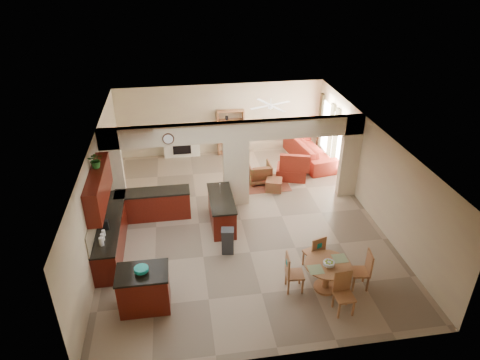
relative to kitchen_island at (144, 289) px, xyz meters
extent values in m
plane|color=gray|center=(2.73, 3.17, -0.51)|extent=(10.00, 10.00, 0.00)
plane|color=white|center=(2.73, 3.17, 2.29)|extent=(10.00, 10.00, 0.00)
plane|color=#C5AD90|center=(2.73, 8.17, 0.89)|extent=(8.00, 0.00, 8.00)
plane|color=#C5AD90|center=(2.73, -1.83, 0.89)|extent=(8.00, 0.00, 8.00)
plane|color=#C5AD90|center=(-1.27, 3.17, 0.89)|extent=(0.00, 10.00, 10.00)
plane|color=#C5AD90|center=(6.73, 3.17, 0.89)|extent=(0.00, 10.00, 10.00)
cube|color=#C5AD90|center=(-0.97, 4.17, 0.89)|extent=(0.60, 0.25, 2.80)
cube|color=#C5AD90|center=(2.73, 4.17, 0.59)|extent=(0.80, 0.25, 2.20)
cube|color=#C5AD90|center=(6.43, 4.17, 0.89)|extent=(0.60, 0.25, 2.80)
cube|color=#C5AD90|center=(2.73, 4.17, 1.99)|extent=(8.00, 0.25, 0.60)
cube|color=#3E1007|center=(-0.97, 2.37, -0.08)|extent=(0.60, 3.20, 0.86)
cube|color=black|center=(-0.97, 2.37, 0.38)|extent=(0.62, 3.22, 0.05)
cube|color=tan|center=(-1.25, 2.37, 0.69)|extent=(0.02, 3.20, 0.55)
cube|color=#3E1007|center=(0.13, 3.74, -0.08)|extent=(2.20, 0.60, 0.86)
cube|color=black|center=(0.13, 3.74, 0.38)|extent=(2.22, 0.62, 0.05)
cube|color=#3E1007|center=(-1.09, 2.37, 1.41)|extent=(0.35, 2.40, 0.90)
cube|color=#3E1007|center=(2.13, 3.07, -0.08)|extent=(0.65, 1.80, 0.86)
cube|color=black|center=(2.13, 3.07, 0.38)|extent=(0.70, 1.85, 0.05)
cube|color=silver|center=(2.13, 2.22, -0.09)|extent=(0.58, 0.04, 0.70)
cylinder|color=#442416|center=(0.73, 4.02, 1.94)|extent=(0.34, 0.03, 0.34)
cube|color=brown|center=(3.93, 5.27, -0.50)|extent=(1.60, 1.30, 0.01)
cube|color=white|center=(1.13, 8.01, 0.04)|extent=(1.40, 0.28, 1.10)
cube|color=black|center=(1.13, 7.87, -0.01)|extent=(0.70, 0.04, 0.70)
cube|color=white|center=(1.13, 7.99, 0.64)|extent=(1.60, 0.35, 0.10)
cube|color=brown|center=(3.08, 7.99, 0.39)|extent=(1.00, 0.32, 1.80)
cube|color=white|center=(6.70, 5.47, 0.69)|extent=(0.02, 0.90, 1.90)
cube|color=white|center=(6.70, 7.17, 0.69)|extent=(0.02, 0.90, 1.90)
cube|color=white|center=(6.70, 6.32, 0.54)|extent=(0.02, 0.70, 2.10)
cube|color=#3E2019|center=(6.66, 4.87, 0.69)|extent=(0.10, 0.28, 2.30)
cube|color=#3E2019|center=(6.66, 6.07, 0.69)|extent=(0.10, 0.28, 2.30)
cube|color=#3E2019|center=(6.66, 6.57, 0.69)|extent=(0.10, 0.28, 2.30)
cube|color=#3E2019|center=(6.66, 7.77, 0.69)|extent=(0.10, 0.28, 2.30)
cylinder|color=white|center=(4.23, 6.17, 2.05)|extent=(1.00, 1.00, 0.10)
cube|color=#3E1007|center=(0.00, 0.00, -0.03)|extent=(1.12, 0.79, 0.96)
cube|color=black|center=(0.00, 0.00, 0.48)|extent=(1.17, 0.84, 0.05)
cylinder|color=teal|center=(0.00, -0.03, 0.58)|extent=(0.31, 0.31, 0.15)
cube|color=#292A2C|center=(2.13, 1.68, -0.17)|extent=(0.36, 0.32, 0.68)
cylinder|color=brown|center=(4.30, -0.08, 0.22)|extent=(1.10, 1.10, 0.04)
cylinder|color=brown|center=(4.30, -0.08, -0.13)|extent=(0.16, 0.16, 0.71)
cylinder|color=brown|center=(4.30, -0.08, -0.48)|extent=(0.56, 0.56, 0.06)
cylinder|color=olive|center=(4.28, -0.16, 0.32)|extent=(0.27, 0.27, 0.14)
imported|color=maroon|center=(6.03, 6.84, -0.09)|extent=(2.98, 1.52, 0.83)
cube|color=maroon|center=(4.95, 5.59, -0.30)|extent=(1.25, 1.13, 0.42)
imported|color=maroon|center=(3.74, 5.46, -0.14)|extent=(0.79, 0.82, 0.73)
cube|color=maroon|center=(4.13, 4.81, -0.31)|extent=(0.67, 0.67, 0.39)
imported|color=#1A4813|center=(-1.09, 2.63, 2.08)|extent=(0.45, 0.41, 0.43)
cube|color=brown|center=(4.22, 0.74, -0.06)|extent=(0.53, 0.53, 0.05)
cube|color=brown|center=(4.32, 0.95, -0.29)|extent=(0.04, 0.04, 0.44)
cube|color=brown|center=(4.00, 0.84, -0.29)|extent=(0.04, 0.04, 0.44)
cube|color=brown|center=(4.43, 0.63, -0.29)|extent=(0.04, 0.04, 0.44)
cube|color=brown|center=(4.11, 0.52, -0.29)|extent=(0.04, 0.04, 0.44)
cube|color=brown|center=(4.28, 0.56, 0.24)|extent=(0.41, 0.17, 0.55)
cube|color=teal|center=(4.29, 0.53, 0.31)|extent=(0.14, 0.05, 0.14)
cube|color=brown|center=(5.11, -0.14, -0.06)|extent=(0.47, 0.47, 0.05)
cube|color=brown|center=(4.96, 0.05, -0.29)|extent=(0.04, 0.04, 0.44)
cube|color=brown|center=(4.92, -0.29, -0.29)|extent=(0.04, 0.04, 0.44)
cube|color=brown|center=(5.30, 0.00, -0.29)|extent=(0.04, 0.04, 0.44)
cube|color=brown|center=(5.25, -0.34, -0.29)|extent=(0.04, 0.04, 0.44)
cube|color=brown|center=(5.30, -0.17, 0.24)|extent=(0.10, 0.42, 0.55)
cube|color=teal|center=(5.32, -0.17, 0.31)|extent=(0.03, 0.14, 0.14)
cube|color=brown|center=(4.43, -0.87, -0.06)|extent=(0.44, 0.44, 0.05)
cube|color=brown|center=(4.27, -1.05, -0.29)|extent=(0.04, 0.04, 0.44)
cube|color=brown|center=(4.61, -1.03, -0.29)|extent=(0.04, 0.04, 0.44)
cube|color=brown|center=(4.26, -0.71, -0.29)|extent=(0.04, 0.04, 0.44)
cube|color=brown|center=(4.60, -0.69, -0.29)|extent=(0.04, 0.04, 0.44)
cube|color=brown|center=(4.43, -0.68, 0.24)|extent=(0.42, 0.06, 0.55)
cube|color=teal|center=(4.43, -0.66, 0.31)|extent=(0.14, 0.02, 0.14)
cube|color=brown|center=(3.53, 0.01, -0.06)|extent=(0.45, 0.45, 0.05)
cube|color=brown|center=(3.69, -0.17, -0.29)|extent=(0.04, 0.04, 0.44)
cube|color=brown|center=(3.72, 0.17, -0.29)|extent=(0.04, 0.04, 0.44)
cube|color=brown|center=(3.35, -0.14, -0.29)|extent=(0.04, 0.04, 0.44)
cube|color=brown|center=(3.38, 0.20, -0.29)|extent=(0.04, 0.04, 0.44)
cube|color=brown|center=(3.34, 0.03, 0.24)|extent=(0.07, 0.42, 0.55)
cube|color=teal|center=(3.32, 0.03, 0.31)|extent=(0.02, 0.14, 0.14)
camera|label=1|loc=(1.02, -7.56, 6.83)|focal=32.00mm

